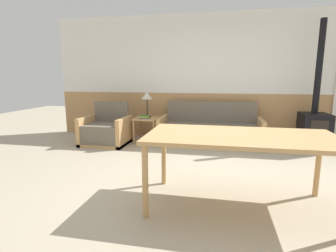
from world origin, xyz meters
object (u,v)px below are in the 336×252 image
object	(u,v)px
couch	(210,132)
table_lamp	(147,97)
armchair	(106,131)
wood_stove	(314,121)
dining_table	(241,141)
side_table	(146,122)

from	to	relation	value
couch	table_lamp	size ratio (longest dim) A/B	3.81
couch	armchair	bearing A→B (deg)	-169.06
wood_stove	couch	bearing A→B (deg)	-178.98
table_lamp	wood_stove	world-z (taller)	wood_stove
table_lamp	dining_table	size ratio (longest dim) A/B	0.28
armchair	side_table	size ratio (longest dim) A/B	1.76
couch	side_table	bearing A→B (deg)	-178.75
side_table	table_lamp	bearing A→B (deg)	90.82
side_table	wood_stove	distance (m)	3.30
couch	armchair	distance (m)	2.13
couch	dining_table	size ratio (longest dim) A/B	1.07
armchair	table_lamp	bearing A→B (deg)	15.27
armchair	couch	bearing A→B (deg)	-5.32
armchair	table_lamp	size ratio (longest dim) A/B	1.67
side_table	table_lamp	distance (m)	0.54
dining_table	wood_stove	distance (m)	3.07
armchair	side_table	bearing A→B (deg)	10.26
armchair	table_lamp	distance (m)	1.12
armchair	wood_stove	xyz separation A→B (m)	(4.05, 0.44, 0.27)
side_table	table_lamp	size ratio (longest dim) A/B	0.95
side_table	dining_table	size ratio (longest dim) A/B	0.27
couch	side_table	xyz separation A→B (m)	(-1.34, -0.03, 0.17)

